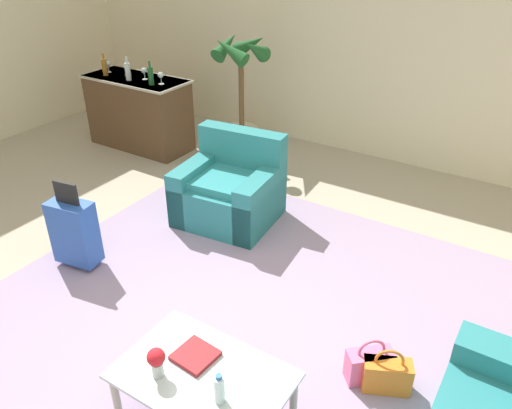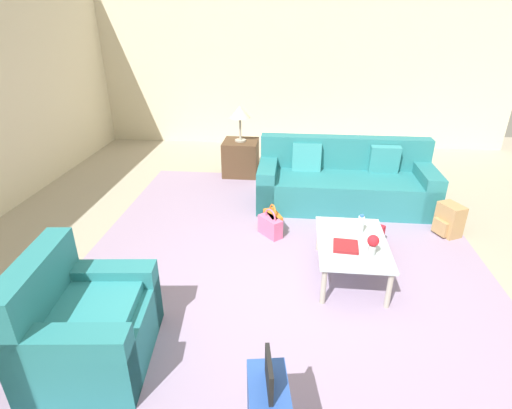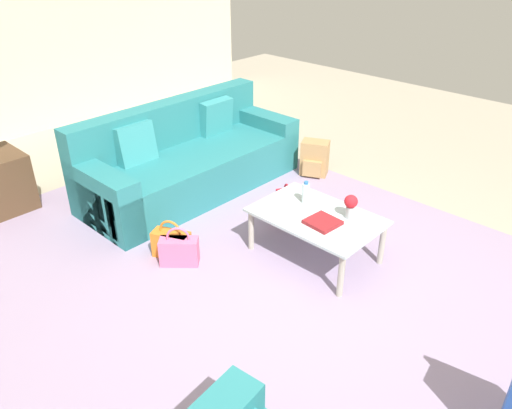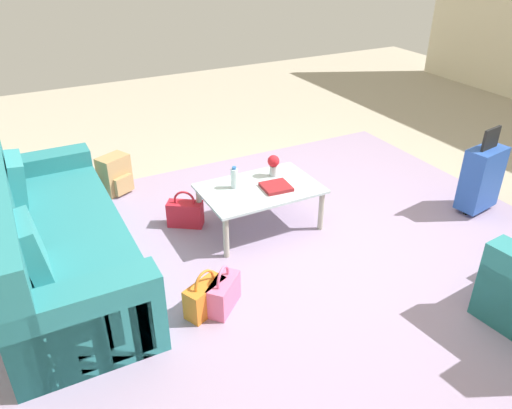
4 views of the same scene
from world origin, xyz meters
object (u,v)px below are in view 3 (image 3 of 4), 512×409
(water_bottle, at_px, (306,193))
(coffee_table_book, at_px, (323,222))
(handbag_pink, at_px, (179,251))
(couch, at_px, (187,161))
(coffee_table, at_px, (316,220))
(handbag_orange, at_px, (172,244))
(flower_vase, at_px, (351,204))
(backpack_tan, at_px, (314,159))
(handbag_red, at_px, (287,206))

(water_bottle, xyz_separation_m, coffee_table_book, (-0.32, 0.18, -0.08))
(coffee_table_book, xyz_separation_m, handbag_pink, (0.87, 0.79, -0.29))
(couch, relative_size, coffee_table, 2.29)
(coffee_table_book, relative_size, handbag_orange, 0.68)
(flower_vase, bearing_deg, backpack_tan, -43.18)
(handbag_pink, distance_m, handbag_orange, 0.13)
(couch, height_order, flower_vase, couch)
(coffee_table, bearing_deg, handbag_red, -29.41)
(water_bottle, bearing_deg, backpack_tan, -56.26)
(water_bottle, distance_m, handbag_pink, 1.17)
(handbag_red, height_order, backpack_tan, backpack_tan)
(coffee_table, bearing_deg, flower_vase, -145.71)
(flower_vase, distance_m, handbag_pink, 1.46)
(couch, relative_size, flower_vase, 11.60)
(handbag_pink, bearing_deg, handbag_orange, -9.97)
(couch, distance_m, handbag_orange, 1.33)
(coffee_table, bearing_deg, couch, -3.18)
(handbag_pink, bearing_deg, flower_vase, -133.73)
(coffee_table, relative_size, handbag_pink, 2.90)
(flower_vase, distance_m, backpack_tan, 1.70)
(handbag_red, bearing_deg, coffee_table, 150.59)
(handbag_red, bearing_deg, handbag_pink, 82.57)
(coffee_table, xyz_separation_m, water_bottle, (0.20, -0.10, 0.14))
(coffee_table, relative_size, handbag_orange, 2.90)
(couch, bearing_deg, coffee_table, 176.82)
(handbag_red, bearing_deg, flower_vase, 167.16)
(water_bottle, distance_m, handbag_red, 0.59)
(couch, bearing_deg, water_bottle, 180.00)
(coffee_table_book, height_order, backpack_tan, coffee_table_book)
(couch, height_order, coffee_table, couch)
(flower_vase, relative_size, handbag_orange, 0.57)
(water_bottle, relative_size, handbag_orange, 0.57)
(handbag_orange, bearing_deg, handbag_red, -103.73)
(couch, height_order, backpack_tan, couch)
(flower_vase, height_order, handbag_orange, flower_vase)
(handbag_pink, distance_m, backpack_tan, 2.17)
(water_bottle, height_order, backpack_tan, water_bottle)
(flower_vase, height_order, handbag_red, flower_vase)
(flower_vase, bearing_deg, coffee_table, 34.29)
(couch, distance_m, handbag_red, 1.24)
(couch, xyz_separation_m, handbag_orange, (-0.91, 0.94, -0.18))
(coffee_table, xyz_separation_m, coffee_table_book, (-0.12, 0.08, 0.06))
(coffee_table, xyz_separation_m, backpack_tan, (1.00, -1.29, -0.17))
(couch, bearing_deg, flower_vase, -178.58)
(coffee_table_book, relative_size, handbag_red, 0.68)
(coffee_table, relative_size, water_bottle, 5.09)
(coffee_table, height_order, handbag_pink, coffee_table)
(coffee_table_book, distance_m, handbag_red, 0.88)
(coffee_table, height_order, coffee_table_book, coffee_table_book)
(coffee_table, relative_size, flower_vase, 5.07)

